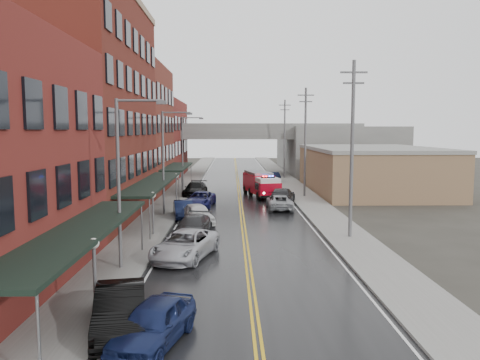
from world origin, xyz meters
name	(u,v)px	position (x,y,z in m)	size (l,w,h in m)	color
ground	(257,334)	(0.00, 0.00, 0.00)	(220.00, 220.00, 0.00)	#2D2B26
road	(241,204)	(0.00, 30.00, 0.01)	(11.00, 160.00, 0.02)	black
sidewalk_left	(168,204)	(-7.30, 30.00, 0.07)	(3.00, 160.00, 0.15)	slate
sidewalk_right	(313,203)	(7.30, 30.00, 0.07)	(3.00, 160.00, 0.15)	slate
curb_left	(184,204)	(-5.65, 30.00, 0.07)	(0.30, 160.00, 0.15)	gray
curb_right	(297,203)	(5.65, 30.00, 0.07)	(0.30, 160.00, 0.15)	gray
brick_building_b	(82,111)	(-13.30, 23.00, 9.00)	(9.00, 20.00, 18.00)	maroon
brick_building_c	(129,129)	(-13.30, 40.50, 7.50)	(9.00, 15.00, 15.00)	maroon
brick_building_far	(153,139)	(-13.30, 58.00, 6.00)	(9.00, 20.00, 12.00)	maroon
tan_building	(370,171)	(16.00, 40.00, 2.50)	(14.00, 22.00, 5.00)	#90694D
right_far_block	(333,149)	(18.00, 70.00, 4.00)	(18.00, 30.00, 8.00)	slate
awning_0	(82,231)	(-7.49, 4.00, 2.99)	(2.60, 16.00, 3.09)	black
awning_1	(154,183)	(-7.49, 23.00, 2.99)	(2.60, 18.00, 3.09)	black
awning_2	(177,167)	(-7.49, 40.50, 2.99)	(2.60, 13.00, 3.09)	black
globe_lamp_0	(94,258)	(-6.40, 2.00, 2.31)	(0.44, 0.44, 3.12)	#59595B
globe_lamp_1	(153,203)	(-6.40, 16.00, 2.31)	(0.44, 0.44, 3.12)	#59595B
globe_lamp_2	(176,182)	(-6.40, 30.00, 2.31)	(0.44, 0.44, 3.12)	#59595B
street_lamp_0	(123,173)	(-6.55, 8.00, 5.19)	(2.64, 0.22, 9.00)	#59595B
street_lamp_1	(166,156)	(-6.55, 24.00, 5.19)	(2.64, 0.22, 9.00)	#59595B
street_lamp_2	(184,149)	(-6.55, 40.00, 5.19)	(2.64, 0.22, 9.00)	#59595B
utility_pole_0	(352,146)	(7.20, 15.00, 6.31)	(1.80, 0.24, 12.00)	#59595B
utility_pole_1	(305,140)	(7.20, 35.00, 6.31)	(1.80, 0.24, 12.00)	#59595B
utility_pole_2	(285,138)	(7.20, 55.00, 6.31)	(1.80, 0.24, 12.00)	#59595B
overpass	(237,139)	(0.00, 62.00, 5.99)	(40.00, 10.00, 7.50)	slate
fire_truck	(261,183)	(2.42, 35.57, 1.48)	(4.26, 7.81, 2.73)	#AE081B
parked_car_left_0	(154,323)	(-3.60, -0.80, 0.77)	(1.82, 4.53, 1.54)	#131D49
parked_car_left_1	(120,310)	(-5.00, 0.30, 0.84)	(1.78, 5.10, 1.68)	black
parked_car_left_2	(185,245)	(-3.60, 10.20, 0.79)	(2.63, 5.71, 1.59)	#B4B5BD
parked_car_left_3	(193,226)	(-3.60, 15.70, 0.74)	(2.06, 5.07, 1.47)	#29292C
parked_car_left_4	(198,214)	(-3.60, 20.28, 0.80)	(1.89, 4.69, 1.60)	silver
parked_car_left_5	(183,209)	(-4.99, 22.85, 0.73)	(1.54, 4.41, 1.45)	black
parked_car_left_6	(201,199)	(-3.92, 28.80, 0.72)	(2.40, 5.21, 1.45)	#131447
parked_car_left_7	(195,189)	(-5.00, 36.25, 0.79)	(2.22, 5.45, 1.58)	black
parked_car_right_0	(280,202)	(3.60, 26.95, 0.70)	(2.33, 5.04, 1.40)	#999CA1
parked_car_right_1	(282,196)	(4.13, 29.80, 0.83)	(2.34, 5.75, 1.67)	black
parked_car_right_2	(265,181)	(3.60, 45.44, 0.68)	(1.61, 4.00, 1.36)	silver
parked_car_right_3	(273,177)	(5.00, 50.44, 0.73)	(1.55, 4.44, 1.46)	black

